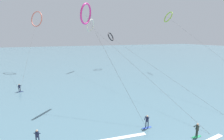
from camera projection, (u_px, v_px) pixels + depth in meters
The scene contains 10 objects.
sea_water at pixel (61, 55), 106.66m from camera, with size 400.00×200.00×0.08m, color slate.
surfer_navy at pixel (19, 88), 34.88m from camera, with size 1.40×0.72×1.70m.
surfer_teal at pixel (37, 138), 17.83m from camera, with size 1.40×0.66×1.70m.
surfer_cobalt at pixel (147, 122), 21.07m from camera, with size 1.40×0.73×1.70m.
surfer_emerald at pixel (197, 131), 19.14m from camera, with size 1.40×0.70×1.70m.
kite_coral at pixel (37, 19), 56.18m from camera, with size 6.19×27.72×19.64m.
kite_lime at pixel (168, 17), 56.07m from camera, with size 2.83×34.02×19.52m.
kite_charcoal at pixel (111, 37), 60.97m from camera, with size 3.73×44.71×12.90m.
kite_magenta at pixel (86, 14), 28.32m from camera, with size 5.72×14.42×16.82m.
kite_ivory at pixel (91, 26), 57.25m from camera, with size 4.11×47.64×17.18m.
Camera 1 is at (-10.64, -6.50, 11.29)m, focal length 27.20 mm.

